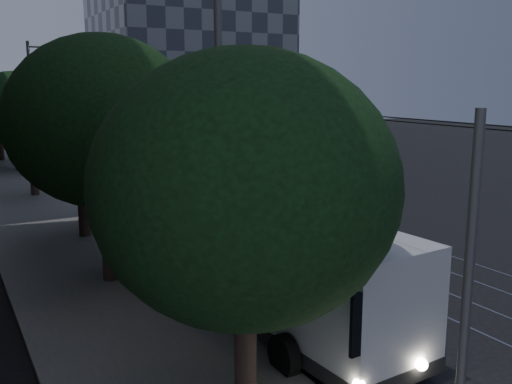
{
  "coord_description": "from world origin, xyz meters",
  "views": [
    {
      "loc": [
        -11.41,
        -15.0,
        6.33
      ],
      "look_at": [
        -1.12,
        3.33,
        2.24
      ],
      "focal_mm": 40.0,
      "sensor_mm": 36.0,
      "label": 1
    }
  ],
  "objects_px": {
    "streetlamp_near": "(234,86)",
    "car_white_a": "(117,183)",
    "car_white_c": "(76,165)",
    "car_white_d": "(65,157)",
    "pickup_silver": "(126,203)",
    "streetlamp_far": "(38,96)",
    "trolleybus": "(247,252)",
    "car_white_b": "(104,176)"
  },
  "relations": [
    {
      "from": "car_white_d",
      "to": "streetlamp_far",
      "type": "xyz_separation_m",
      "value": [
        -2.35,
        -4.8,
        4.71
      ]
    },
    {
      "from": "car_white_b",
      "to": "streetlamp_far",
      "type": "height_order",
      "value": "streetlamp_far"
    },
    {
      "from": "car_white_c",
      "to": "car_white_d",
      "type": "height_order",
      "value": "car_white_d"
    },
    {
      "from": "car_white_a",
      "to": "car_white_c",
      "type": "distance_m",
      "value": 8.18
    },
    {
      "from": "trolleybus",
      "to": "car_white_d",
      "type": "xyz_separation_m",
      "value": [
        1.05,
        30.99,
        -0.94
      ]
    },
    {
      "from": "pickup_silver",
      "to": "car_white_c",
      "type": "bearing_deg",
      "value": 109.06
    },
    {
      "from": "pickup_silver",
      "to": "car_white_d",
      "type": "relative_size",
      "value": 1.45
    },
    {
      "from": "pickup_silver",
      "to": "streetlamp_far",
      "type": "bearing_deg",
      "value": 117.58
    },
    {
      "from": "car_white_c",
      "to": "streetlamp_near",
      "type": "xyz_separation_m",
      "value": [
        -1.54,
        -26.93,
        5.55
      ]
    },
    {
      "from": "car_white_b",
      "to": "car_white_d",
      "type": "height_order",
      "value": "car_white_d"
    },
    {
      "from": "pickup_silver",
      "to": "car_white_d",
      "type": "bearing_deg",
      "value": 109.25
    },
    {
      "from": "streetlamp_near",
      "to": "streetlamp_far",
      "type": "relative_size",
      "value": 1.17
    },
    {
      "from": "car_white_c",
      "to": "pickup_silver",
      "type": "bearing_deg",
      "value": -78.07
    },
    {
      "from": "car_white_d",
      "to": "streetlamp_far",
      "type": "height_order",
      "value": "streetlamp_far"
    },
    {
      "from": "car_white_a",
      "to": "streetlamp_near",
      "type": "xyz_separation_m",
      "value": [
        -2.08,
        -18.76,
        5.56
      ]
    },
    {
      "from": "pickup_silver",
      "to": "car_white_b",
      "type": "xyz_separation_m",
      "value": [
        1.36,
        9.21,
        -0.18
      ]
    },
    {
      "from": "pickup_silver",
      "to": "car_white_b",
      "type": "bearing_deg",
      "value": 103.85
    },
    {
      "from": "trolleybus",
      "to": "streetlamp_far",
      "type": "relative_size",
      "value": 1.34
    },
    {
      "from": "trolleybus",
      "to": "car_white_b",
      "type": "bearing_deg",
      "value": 82.32
    },
    {
      "from": "car_white_a",
      "to": "streetlamp_far",
      "type": "bearing_deg",
      "value": 90.08
    },
    {
      "from": "car_white_a",
      "to": "car_white_b",
      "type": "height_order",
      "value": "car_white_a"
    },
    {
      "from": "streetlamp_far",
      "to": "pickup_silver",
      "type": "bearing_deg",
      "value": -84.69
    },
    {
      "from": "streetlamp_near",
      "to": "car_white_a",
      "type": "bearing_deg",
      "value": 83.67
    },
    {
      "from": "car_white_a",
      "to": "pickup_silver",
      "type": "bearing_deg",
      "value": -120.6
    },
    {
      "from": "streetlamp_far",
      "to": "car_white_d",
      "type": "bearing_deg",
      "value": 63.9
    },
    {
      "from": "trolleybus",
      "to": "car_white_a",
      "type": "bearing_deg",
      "value": 81.74
    },
    {
      "from": "trolleybus",
      "to": "car_white_d",
      "type": "relative_size",
      "value": 2.94
    },
    {
      "from": "car_white_b",
      "to": "pickup_silver",
      "type": "bearing_deg",
      "value": -83.66
    },
    {
      "from": "trolleybus",
      "to": "car_white_c",
      "type": "height_order",
      "value": "trolleybus"
    },
    {
      "from": "car_white_b",
      "to": "car_white_c",
      "type": "bearing_deg",
      "value": 110.54
    },
    {
      "from": "pickup_silver",
      "to": "streetlamp_near",
      "type": "xyz_separation_m",
      "value": [
        -0.72,
        -12.34,
        5.4
      ]
    },
    {
      "from": "streetlamp_near",
      "to": "car_white_c",
      "type": "bearing_deg",
      "value": 86.73
    },
    {
      "from": "car_white_c",
      "to": "car_white_d",
      "type": "relative_size",
      "value": 0.99
    },
    {
      "from": "car_white_b",
      "to": "streetlamp_near",
      "type": "xyz_separation_m",
      "value": [
        -2.08,
        -21.55,
        5.58
      ]
    },
    {
      "from": "streetlamp_far",
      "to": "car_white_a",
      "type": "bearing_deg",
      "value": -71.3
    },
    {
      "from": "car_white_b",
      "to": "streetlamp_far",
      "type": "relative_size",
      "value": 0.49
    },
    {
      "from": "car_white_a",
      "to": "car_white_c",
      "type": "relative_size",
      "value": 0.96
    },
    {
      "from": "streetlamp_near",
      "to": "car_white_d",
      "type": "bearing_deg",
      "value": 86.86
    },
    {
      "from": "car_white_d",
      "to": "streetlamp_near",
      "type": "xyz_separation_m",
      "value": [
        -1.73,
        -31.55,
        5.52
      ]
    },
    {
      "from": "car_white_c",
      "to": "car_white_d",
      "type": "xyz_separation_m",
      "value": [
        0.19,
        4.62,
        0.03
      ]
    },
    {
      "from": "trolleybus",
      "to": "pickup_silver",
      "type": "distance_m",
      "value": 11.81
    },
    {
      "from": "car_white_a",
      "to": "car_white_b",
      "type": "xyz_separation_m",
      "value": [
        0.0,
        2.79,
        -0.02
      ]
    }
  ]
}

